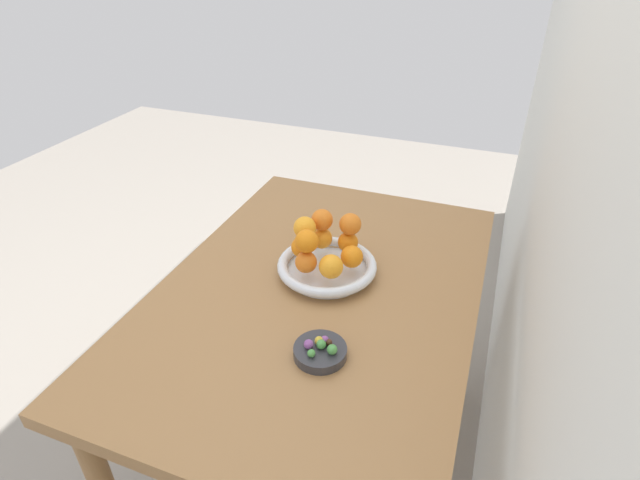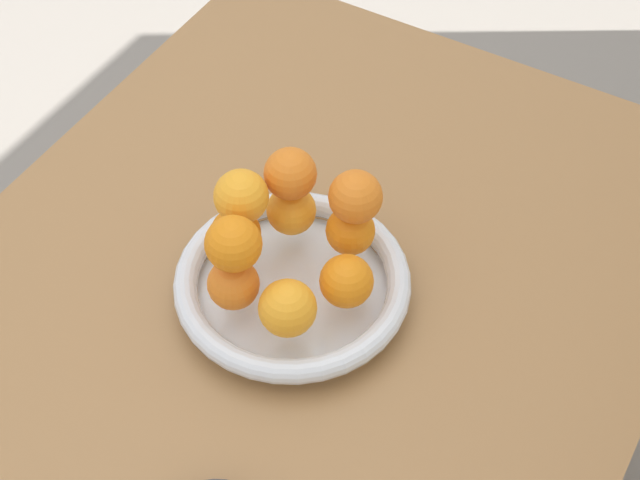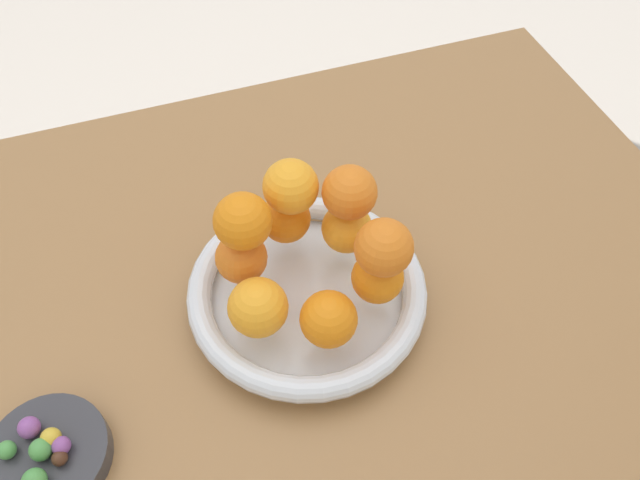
{
  "view_description": "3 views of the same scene",
  "coord_description": "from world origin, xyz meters",
  "px_view_note": "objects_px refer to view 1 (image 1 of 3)",
  "views": [
    {
      "loc": [
        0.92,
        0.35,
        1.49
      ],
      "look_at": [
        -0.07,
        -0.02,
        0.83
      ],
      "focal_mm": 28.0,
      "sensor_mm": 36.0,
      "label": 1
    },
    {
      "loc": [
        0.48,
        0.35,
        1.59
      ],
      "look_at": [
        -0.09,
        0.01,
        0.81
      ],
      "focal_mm": 55.0,
      "sensor_mm": 36.0,
      "label": 2
    },
    {
      "loc": [
        0.05,
        0.35,
        1.32
      ],
      "look_at": [
        -0.08,
        -0.03,
        0.81
      ],
      "focal_mm": 35.0,
      "sensor_mm": 36.0,
      "label": 3
    }
  ],
  "objects_px": {
    "orange_4": "(302,247)",
    "orange_8": "(305,228)",
    "fruit_bowl": "(327,267)",
    "orange_5": "(306,262)",
    "orange_1": "(352,257)",
    "candy_ball_0": "(311,353)",
    "candy_ball_1": "(325,340)",
    "candy_ball_7": "(309,344)",
    "orange_0": "(332,265)",
    "candy_ball_6": "(320,344)",
    "orange_3": "(322,238)",
    "candy_ball_2": "(332,350)",
    "candy_ball_3": "(321,344)",
    "candy_dish": "(320,352)",
    "candy_ball_4": "(319,341)",
    "dining_table": "(319,314)",
    "orange_2": "(348,242)",
    "orange_7": "(322,220)",
    "orange_6": "(350,224)",
    "candy_ball_5": "(329,342)",
    "orange_9": "(307,241)"
  },
  "relations": [
    {
      "from": "orange_9",
      "to": "candy_ball_6",
      "type": "distance_m",
      "value": 0.27
    },
    {
      "from": "orange_0",
      "to": "candy_ball_0",
      "type": "bearing_deg",
      "value": 10.32
    },
    {
      "from": "candy_ball_4",
      "to": "candy_ball_7",
      "type": "relative_size",
      "value": 0.93
    },
    {
      "from": "orange_6",
      "to": "candy_ball_0",
      "type": "distance_m",
      "value": 0.38
    },
    {
      "from": "dining_table",
      "to": "fruit_bowl",
      "type": "distance_m",
      "value": 0.12
    },
    {
      "from": "candy_ball_1",
      "to": "orange_6",
      "type": "bearing_deg",
      "value": -171.2
    },
    {
      "from": "candy_ball_0",
      "to": "candy_ball_7",
      "type": "bearing_deg",
      "value": -145.77
    },
    {
      "from": "candy_ball_0",
      "to": "candy_dish",
      "type": "bearing_deg",
      "value": 164.14
    },
    {
      "from": "candy_dish",
      "to": "orange_1",
      "type": "xyz_separation_m",
      "value": [
        -0.28,
        -0.02,
        0.06
      ]
    },
    {
      "from": "orange_2",
      "to": "candy_ball_6",
      "type": "distance_m",
      "value": 0.34
    },
    {
      "from": "candy_dish",
      "to": "candy_ball_3",
      "type": "relative_size",
      "value": 5.49
    },
    {
      "from": "candy_ball_6",
      "to": "candy_ball_3",
      "type": "bearing_deg",
      "value": 55.57
    },
    {
      "from": "fruit_bowl",
      "to": "orange_2",
      "type": "bearing_deg",
      "value": 150.74
    },
    {
      "from": "orange_2",
      "to": "candy_ball_2",
      "type": "height_order",
      "value": "orange_2"
    },
    {
      "from": "orange_0",
      "to": "orange_8",
      "type": "distance_m",
      "value": 0.12
    },
    {
      "from": "orange_3",
      "to": "orange_6",
      "type": "relative_size",
      "value": 0.96
    },
    {
      "from": "orange_0",
      "to": "candy_ball_5",
      "type": "xyz_separation_m",
      "value": [
        0.21,
        0.07,
        -0.04
      ]
    },
    {
      "from": "orange_3",
      "to": "candy_ball_3",
      "type": "bearing_deg",
      "value": 20.11
    },
    {
      "from": "orange_0",
      "to": "candy_ball_3",
      "type": "bearing_deg",
      "value": 14.16
    },
    {
      "from": "orange_1",
      "to": "orange_8",
      "type": "xyz_separation_m",
      "value": [
        -0.0,
        -0.13,
        0.05
      ]
    },
    {
      "from": "candy_ball_0",
      "to": "candy_ball_3",
      "type": "relative_size",
      "value": 0.83
    },
    {
      "from": "candy_ball_0",
      "to": "candy_ball_6",
      "type": "relative_size",
      "value": 1.08
    },
    {
      "from": "orange_1",
      "to": "orange_8",
      "type": "bearing_deg",
      "value": -91.69
    },
    {
      "from": "candy_ball_0",
      "to": "candy_ball_4",
      "type": "distance_m",
      "value": 0.04
    },
    {
      "from": "orange_0",
      "to": "candy_ball_4",
      "type": "bearing_deg",
      "value": 12.65
    },
    {
      "from": "dining_table",
      "to": "candy_ball_4",
      "type": "height_order",
      "value": "candy_ball_4"
    },
    {
      "from": "candy_dish",
      "to": "orange_7",
      "type": "distance_m",
      "value": 0.37
    },
    {
      "from": "orange_4",
      "to": "orange_8",
      "type": "bearing_deg",
      "value": 126.28
    },
    {
      "from": "orange_2",
      "to": "candy_ball_3",
      "type": "distance_m",
      "value": 0.34
    },
    {
      "from": "dining_table",
      "to": "candy_ball_0",
      "type": "xyz_separation_m",
      "value": [
        0.25,
        0.08,
        0.12
      ]
    },
    {
      "from": "candy_dish",
      "to": "candy_ball_2",
      "type": "bearing_deg",
      "value": 77.28
    },
    {
      "from": "orange_2",
      "to": "candy_ball_0",
      "type": "height_order",
      "value": "orange_2"
    },
    {
      "from": "candy_ball_2",
      "to": "candy_ball_6",
      "type": "bearing_deg",
      "value": -106.84
    },
    {
      "from": "orange_5",
      "to": "candy_ball_3",
      "type": "height_order",
      "value": "orange_5"
    },
    {
      "from": "orange_7",
      "to": "candy_ball_1",
      "type": "relative_size",
      "value": 3.3
    },
    {
      "from": "candy_ball_0",
      "to": "orange_0",
      "type": "bearing_deg",
      "value": -169.68
    },
    {
      "from": "candy_dish",
      "to": "orange_4",
      "type": "bearing_deg",
      "value": -150.88
    },
    {
      "from": "candy_ball_0",
      "to": "candy_ball_1",
      "type": "height_order",
      "value": "same"
    },
    {
      "from": "orange_3",
      "to": "orange_6",
      "type": "distance_m",
      "value": 0.09
    },
    {
      "from": "candy_ball_1",
      "to": "candy_dish",
      "type": "bearing_deg",
      "value": -11.8
    },
    {
      "from": "orange_4",
      "to": "orange_5",
      "type": "distance_m",
      "value": 0.07
    },
    {
      "from": "orange_3",
      "to": "candy_ball_0",
      "type": "relative_size",
      "value": 3.23
    },
    {
      "from": "candy_ball_1",
      "to": "candy_ball_6",
      "type": "height_order",
      "value": "candy_ball_1"
    },
    {
      "from": "candy_dish",
      "to": "candy_ball_0",
      "type": "height_order",
      "value": "candy_ball_0"
    },
    {
      "from": "candy_dish",
      "to": "candy_ball_5",
      "type": "distance_m",
      "value": 0.03
    },
    {
      "from": "fruit_bowl",
      "to": "orange_5",
      "type": "height_order",
      "value": "orange_5"
    },
    {
      "from": "orange_0",
      "to": "orange_4",
      "type": "bearing_deg",
      "value": -118.14
    },
    {
      "from": "candy_ball_1",
      "to": "candy_ball_5",
      "type": "relative_size",
      "value": 1.19
    },
    {
      "from": "orange_3",
      "to": "dining_table",
      "type": "bearing_deg",
      "value": 16.62
    },
    {
      "from": "candy_ball_0",
      "to": "candy_ball_3",
      "type": "distance_m",
      "value": 0.03
    }
  ]
}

